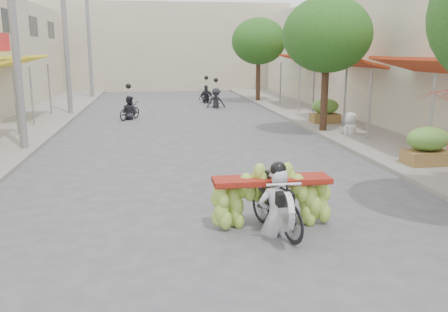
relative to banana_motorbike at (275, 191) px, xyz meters
The scene contains 15 objects.
sidewalk_left 13.49m from the banana_motorbike, 125.73° to the left, with size 4.00×60.00×0.12m, color gray.
sidewalk_right 12.56m from the banana_motorbike, 60.73° to the left, with size 4.00×60.00×0.12m, color gray.
far_building 34.06m from the banana_motorbike, 91.46° to the left, with size 20.00×6.00×7.00m, color #BDB295.
utility_pole_mid 10.64m from the banana_motorbike, 128.29° to the left, with size 0.60×0.24×8.00m.
utility_pole_far 18.36m from the banana_motorbike, 110.31° to the left, with size 0.60×0.24×8.00m.
utility_pole_back 26.89m from the banana_motorbike, 103.58° to the left, with size 0.60×0.24×8.00m.
street_tree_mid 11.34m from the banana_motorbike, 65.49° to the left, with size 3.40×3.40×5.25m.
street_tree_far 22.61m from the banana_motorbike, 78.33° to the left, with size 3.40×3.40×5.25m.
produce_crate_mid 6.63m from the banana_motorbike, 36.46° to the left, with size 1.20×0.88×1.16m.
produce_crate_far 13.08m from the banana_motorbike, 65.93° to the left, with size 1.20×0.88×1.16m.
banana_motorbike is the anchor object (origin of this frame).
pedestrian 10.40m from the banana_motorbike, 59.60° to the left, with size 0.93×0.84×1.63m.
bg_motorbike_a 15.30m from the banana_motorbike, 102.23° to the left, with size 1.25×1.58×1.95m.
bg_motorbike_b 19.17m from the banana_motorbike, 85.65° to the left, with size 1.07×1.84×1.95m.
bg_motorbike_c 21.68m from the banana_motorbike, 86.88° to the left, with size 1.08×1.62×1.95m.
Camera 1 is at (-1.22, -3.81, 3.17)m, focal length 38.00 mm.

